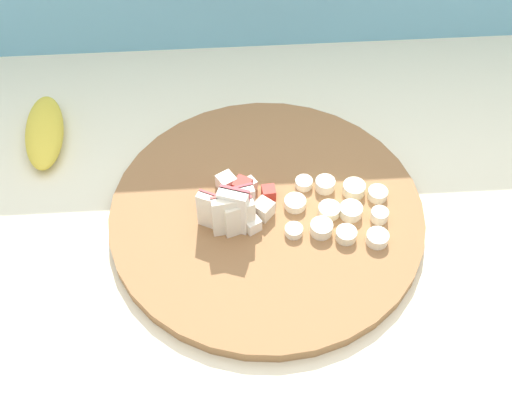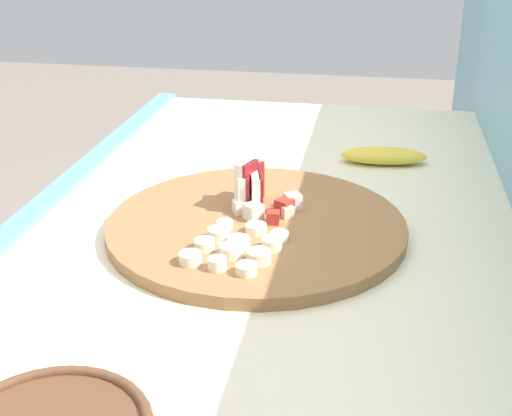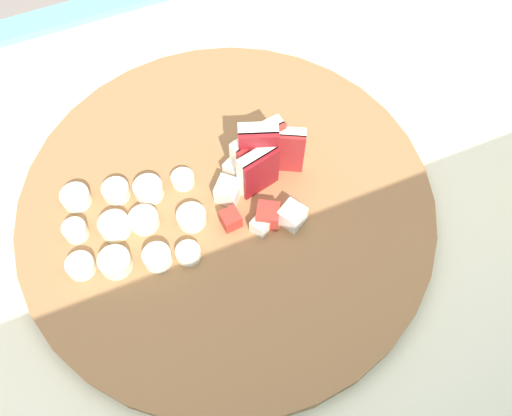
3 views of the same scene
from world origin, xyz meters
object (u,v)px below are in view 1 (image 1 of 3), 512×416
Objects in this scene: apple_wedge_fan at (231,211)px; banana_peel at (44,132)px; apple_dice_pile at (246,201)px; banana_slice_rows at (339,210)px; cutting_board at (267,215)px.

apple_wedge_fan is 0.50× the size of banana_peel.
apple_dice_pile is 0.32m from banana_peel.
apple_dice_pile is 0.12m from banana_slice_rows.
apple_dice_pile is at bearing 170.63° from banana_slice_rows.
apple_wedge_fan reaches higher than cutting_board.
apple_wedge_fan is (-0.05, -0.02, 0.04)m from cutting_board.
cutting_board is 4.20× the size of apple_dice_pile.
banana_slice_rows is 0.44m from banana_peel.
banana_peel is at bearing 156.06° from banana_slice_rows.
apple_wedge_fan is 0.76× the size of apple_dice_pile.
apple_wedge_fan is 0.53× the size of banana_slice_rows.
banana_peel is at bearing 151.30° from cutting_board.
banana_slice_rows is (0.14, 0.01, -0.02)m from apple_wedge_fan.
banana_peel is (-0.40, 0.18, -0.01)m from banana_slice_rows.
banana_slice_rows is at bearing -9.37° from apple_dice_pile.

